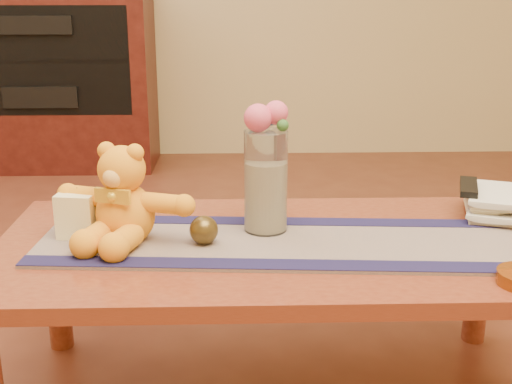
{
  "coord_description": "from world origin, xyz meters",
  "views": [
    {
      "loc": [
        -0.1,
        -1.55,
        1.06
      ],
      "look_at": [
        -0.05,
        0.0,
        0.58
      ],
      "focal_mm": 46.81,
      "sensor_mm": 36.0,
      "label": 1
    }
  ],
  "objects_px": {
    "tv_remote": "(469,187)",
    "pillar_candle": "(79,213)",
    "book_bottom": "(466,212)",
    "glass_vase": "(266,181)",
    "teddy_bear": "(124,194)",
    "bronze_ball": "(204,230)"
  },
  "relations": [
    {
      "from": "tv_remote",
      "to": "pillar_candle",
      "type": "bearing_deg",
      "value": -154.93
    },
    {
      "from": "book_bottom",
      "to": "pillar_candle",
      "type": "bearing_deg",
      "value": -157.43
    },
    {
      "from": "glass_vase",
      "to": "teddy_bear",
      "type": "bearing_deg",
      "value": -171.6
    },
    {
      "from": "pillar_candle",
      "to": "tv_remote",
      "type": "distance_m",
      "value": 1.04
    },
    {
      "from": "tv_remote",
      "to": "teddy_bear",
      "type": "bearing_deg",
      "value": -152.03
    },
    {
      "from": "bronze_ball",
      "to": "book_bottom",
      "type": "height_order",
      "value": "bronze_ball"
    },
    {
      "from": "bronze_ball",
      "to": "tv_remote",
      "type": "relative_size",
      "value": 0.44
    },
    {
      "from": "teddy_bear",
      "to": "book_bottom",
      "type": "distance_m",
      "value": 0.94
    },
    {
      "from": "glass_vase",
      "to": "bronze_ball",
      "type": "height_order",
      "value": "glass_vase"
    },
    {
      "from": "book_bottom",
      "to": "teddy_bear",
      "type": "bearing_deg",
      "value": -154.48
    },
    {
      "from": "bronze_ball",
      "to": "book_bottom",
      "type": "xyz_separation_m",
      "value": [
        0.72,
        0.21,
        -0.03
      ]
    },
    {
      "from": "pillar_candle",
      "to": "glass_vase",
      "type": "relative_size",
      "value": 0.43
    },
    {
      "from": "book_bottom",
      "to": "tv_remote",
      "type": "relative_size",
      "value": 1.39
    },
    {
      "from": "glass_vase",
      "to": "bronze_ball",
      "type": "distance_m",
      "value": 0.2
    },
    {
      "from": "pillar_candle",
      "to": "book_bottom",
      "type": "height_order",
      "value": "pillar_candle"
    },
    {
      "from": "glass_vase",
      "to": "book_bottom",
      "type": "height_order",
      "value": "glass_vase"
    },
    {
      "from": "teddy_bear",
      "to": "bronze_ball",
      "type": "height_order",
      "value": "teddy_bear"
    },
    {
      "from": "glass_vase",
      "to": "tv_remote",
      "type": "distance_m",
      "value": 0.58
    },
    {
      "from": "pillar_candle",
      "to": "book_bottom",
      "type": "bearing_deg",
      "value": 7.71
    },
    {
      "from": "pillar_candle",
      "to": "bronze_ball",
      "type": "bearing_deg",
      "value": -13.05
    },
    {
      "from": "tv_remote",
      "to": "glass_vase",
      "type": "bearing_deg",
      "value": -150.97
    },
    {
      "from": "pillar_candle",
      "to": "glass_vase",
      "type": "bearing_deg",
      "value": 2.4
    }
  ]
}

